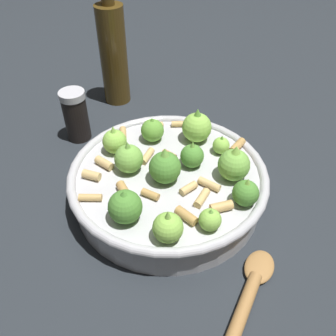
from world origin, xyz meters
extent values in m
plane|color=#23282D|center=(0.00, 0.00, 0.00)|extent=(2.40, 2.40, 0.00)
cylinder|color=#B7B7BC|center=(0.00, 0.00, 0.02)|extent=(0.28, 0.28, 0.05)
torus|color=#B7B7BC|center=(0.00, 0.00, 0.05)|extent=(0.29, 0.29, 0.01)
sphere|color=#4C8933|center=(0.09, 0.05, 0.07)|extent=(0.04, 0.04, 0.04)
cone|color=#4C8933|center=(0.09, 0.05, 0.09)|extent=(0.02, 0.02, 0.01)
sphere|color=#8CC64C|center=(-0.09, -0.01, 0.06)|extent=(0.03, 0.03, 0.03)
cone|color=#609E38|center=(-0.09, -0.01, 0.08)|extent=(0.01, 0.01, 0.01)
sphere|color=#75B247|center=(0.05, -0.03, 0.07)|extent=(0.04, 0.04, 0.04)
cone|color=#75B247|center=(0.05, -0.03, 0.09)|extent=(0.02, 0.02, 0.02)
sphere|color=#8CC64C|center=(0.05, -0.08, 0.07)|extent=(0.04, 0.04, 0.04)
cone|color=#8CC64C|center=(0.05, -0.08, 0.09)|extent=(0.02, 0.02, 0.02)
sphere|color=#4C8933|center=(-0.04, 0.00, 0.07)|extent=(0.03, 0.03, 0.03)
cone|color=#75B247|center=(-0.04, 0.00, 0.09)|extent=(0.01, 0.01, 0.02)
sphere|color=#609E38|center=(-0.01, -0.08, 0.07)|extent=(0.04, 0.04, 0.04)
cone|color=#609E38|center=(-0.01, -0.08, 0.08)|extent=(0.01, 0.01, 0.01)
sphere|color=#4C8933|center=(-0.06, 0.10, 0.07)|extent=(0.03, 0.03, 0.03)
cone|color=#8CC64C|center=(-0.06, 0.10, 0.08)|extent=(0.01, 0.01, 0.01)
sphere|color=#4C8933|center=(0.01, 0.01, 0.07)|extent=(0.04, 0.04, 0.04)
cone|color=#75B247|center=(0.01, 0.01, 0.10)|extent=(0.02, 0.02, 0.02)
sphere|color=#8CC64C|center=(0.05, 0.10, 0.07)|extent=(0.04, 0.04, 0.04)
cone|color=#8CC64C|center=(0.05, 0.10, 0.09)|extent=(0.01, 0.01, 0.02)
sphere|color=#8CC64C|center=(0.00, 0.11, 0.06)|extent=(0.03, 0.03, 0.03)
cone|color=#75B247|center=(0.00, 0.11, 0.08)|extent=(0.01, 0.01, 0.01)
sphere|color=#8CC64C|center=(-0.08, -0.05, 0.07)|extent=(0.05, 0.05, 0.05)
cone|color=#609E38|center=(-0.08, -0.05, 0.10)|extent=(0.02, 0.02, 0.02)
sphere|color=#75B247|center=(-0.08, 0.05, 0.07)|extent=(0.05, 0.05, 0.05)
cone|color=#8CC64C|center=(-0.08, 0.05, 0.10)|extent=(0.02, 0.02, 0.02)
cylinder|color=tan|center=(-0.02, -0.03, 0.05)|extent=(0.02, 0.02, 0.01)
cylinder|color=tan|center=(0.08, -0.06, 0.06)|extent=(0.02, 0.03, 0.01)
cylinder|color=tan|center=(0.04, 0.03, 0.05)|extent=(0.02, 0.03, 0.01)
cylinder|color=tan|center=(0.07, 0.01, 0.06)|extent=(0.01, 0.02, 0.01)
cylinder|color=tan|center=(0.12, 0.00, 0.05)|extent=(0.03, 0.02, 0.01)
cylinder|color=tan|center=(-0.03, -0.11, 0.05)|extent=(0.03, 0.01, 0.01)
cylinder|color=tan|center=(-0.07, -0.10, 0.05)|extent=(0.02, 0.02, 0.01)
cylinder|color=tan|center=(0.10, -0.04, 0.06)|extent=(0.03, 0.03, 0.01)
cylinder|color=tan|center=(-0.01, 0.04, 0.05)|extent=(0.03, 0.02, 0.01)
cylinder|color=tan|center=(-0.03, 0.09, 0.06)|extent=(0.03, 0.02, 0.01)
cylinder|color=tan|center=(-0.11, 0.02, 0.06)|extent=(0.02, 0.03, 0.01)
cylinder|color=tan|center=(-0.01, 0.07, 0.05)|extent=(0.03, 0.03, 0.01)
cylinder|color=tan|center=(-0.12, 0.00, 0.06)|extent=(0.03, 0.03, 0.01)
cylinder|color=tan|center=(0.01, -0.04, 0.05)|extent=(0.03, 0.03, 0.01)
cylinder|color=tan|center=(0.02, 0.09, 0.06)|extent=(0.02, 0.03, 0.01)
cylinder|color=tan|center=(-0.04, 0.05, 0.05)|extent=(0.02, 0.03, 0.01)
cylinder|color=tan|center=(0.02, -0.11, 0.05)|extent=(0.02, 0.03, 0.01)
cylinder|color=black|center=(0.07, -0.21, 0.04)|extent=(0.04, 0.04, 0.08)
cylinder|color=silver|center=(0.07, -0.21, 0.09)|extent=(0.04, 0.04, 0.01)
cylinder|color=#4C3814|center=(-0.04, -0.30, 0.10)|extent=(0.05, 0.05, 0.19)
ellipsoid|color=#9E703D|center=(-0.04, 0.17, 0.01)|extent=(0.06, 0.06, 0.01)
camera|label=1|loc=(0.18, 0.34, 0.40)|focal=38.68mm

